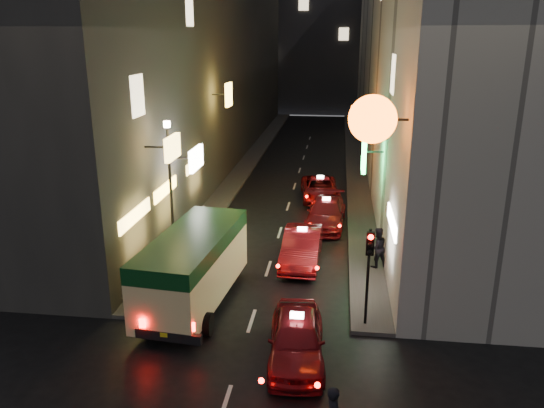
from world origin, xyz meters
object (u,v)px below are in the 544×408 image
at_px(minibus, 194,261).
at_px(traffic_light, 369,257).
at_px(taxi_near, 297,335).
at_px(lamp_post, 170,183).

bearing_deg(minibus, traffic_light, -9.02).
distance_m(taxi_near, lamp_post, 9.38).
height_order(taxi_near, lamp_post, lamp_post).
bearing_deg(lamp_post, minibus, -61.82).
distance_m(traffic_light, lamp_post, 9.42).
bearing_deg(taxi_near, minibus, 142.72).
xyz_separation_m(taxi_near, lamp_post, (-5.98, 6.64, 2.87)).
bearing_deg(traffic_light, taxi_near, -136.52).
xyz_separation_m(minibus, taxi_near, (4.09, -3.11, -0.93)).
bearing_deg(traffic_light, minibus, 170.98).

